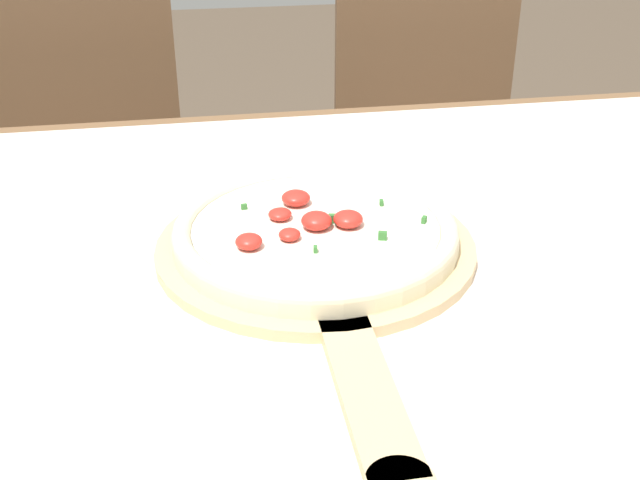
# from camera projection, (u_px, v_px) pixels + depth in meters

# --- Properties ---
(dining_table) EXTENTS (1.37, 1.02, 0.77)m
(dining_table) POSITION_uv_depth(u_px,v_px,m) (322.00, 356.00, 0.86)
(dining_table) COLOR brown
(dining_table) RESTS_ON ground_plane
(towel_cloth) EXTENTS (1.29, 0.94, 0.00)m
(towel_cloth) POSITION_uv_depth(u_px,v_px,m) (322.00, 273.00, 0.81)
(towel_cloth) COLOR silver
(towel_cloth) RESTS_ON dining_table
(pizza_peel) EXTENTS (0.34, 0.54, 0.01)m
(pizza_peel) POSITION_uv_depth(u_px,v_px,m) (319.00, 258.00, 0.82)
(pizza_peel) COLOR #D6B784
(pizza_peel) RESTS_ON towel_cloth
(pizza) EXTENTS (0.30, 0.30, 0.04)m
(pizza) POSITION_uv_depth(u_px,v_px,m) (315.00, 231.00, 0.84)
(pizza) COLOR beige
(pizza) RESTS_ON pizza_peel
(chair_left) EXTENTS (0.43, 0.43, 0.89)m
(chair_left) POSITION_uv_depth(u_px,v_px,m) (94.00, 189.00, 1.62)
(chair_left) COLOR brown
(chair_left) RESTS_ON ground_plane
(chair_right) EXTENTS (0.44, 0.44, 0.89)m
(chair_right) POSITION_uv_depth(u_px,v_px,m) (426.00, 166.00, 1.72)
(chair_right) COLOR brown
(chair_right) RESTS_ON ground_plane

